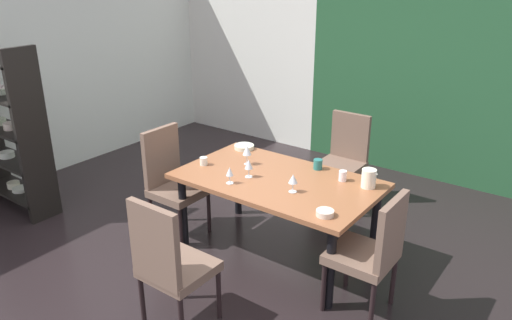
% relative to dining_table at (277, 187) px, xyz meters
% --- Properties ---
extents(ground_plane, '(6.03, 6.15, 0.02)m').
position_rel_dining_table_xyz_m(ground_plane, '(-0.34, -0.55, -0.65)').
color(ground_plane, black).
extents(back_panel_interior, '(2.28, 0.10, 2.53)m').
position_rel_dining_table_xyz_m(back_panel_interior, '(-2.21, 2.48, 0.62)').
color(back_panel_interior, silver).
rests_on(back_panel_interior, ground_plane).
extents(garden_window_panel, '(3.75, 0.10, 2.53)m').
position_rel_dining_table_xyz_m(garden_window_panel, '(0.80, 2.48, 0.62)').
color(garden_window_panel, '#23512F').
rests_on(garden_window_panel, ground_plane).
extents(dining_table, '(1.68, 0.99, 0.72)m').
position_rel_dining_table_xyz_m(dining_table, '(0.00, 0.00, 0.00)').
color(dining_table, '#955A38').
rests_on(dining_table, ground_plane).
extents(chair_head_far, '(0.44, 0.45, 0.97)m').
position_rel_dining_table_xyz_m(chair_head_far, '(0.00, 1.24, -0.11)').
color(chair_head_far, brown).
rests_on(chair_head_far, ground_plane).
extents(chair_right_near, '(0.44, 0.44, 0.95)m').
position_rel_dining_table_xyz_m(chair_right_near, '(0.99, -0.26, -0.11)').
color(chair_right_near, brown).
rests_on(chair_right_near, ground_plane).
extents(chair_left_near, '(0.45, 0.44, 1.02)m').
position_rel_dining_table_xyz_m(chair_left_near, '(-1.00, -0.26, -0.09)').
color(chair_left_near, brown).
rests_on(chair_left_near, ground_plane).
extents(chair_head_near, '(0.44, 0.44, 1.01)m').
position_rel_dining_table_xyz_m(chair_head_near, '(-0.03, -1.24, -0.09)').
color(chair_head_near, brown).
rests_on(chair_head_near, ground_plane).
extents(display_shelf, '(0.99, 0.33, 1.71)m').
position_rel_dining_table_xyz_m(display_shelf, '(-2.71, -0.84, 0.22)').
color(display_shelf, black).
rests_on(display_shelf, ground_plane).
extents(wine_glass_east, '(0.08, 0.08, 0.18)m').
position_rel_dining_table_xyz_m(wine_glass_east, '(-0.40, 0.10, 0.21)').
color(wine_glass_east, silver).
rests_on(wine_glass_east, dining_table).
extents(wine_glass_near_window, '(0.07, 0.07, 0.16)m').
position_rel_dining_table_xyz_m(wine_glass_near_window, '(-0.21, -0.12, 0.19)').
color(wine_glass_near_window, silver).
rests_on(wine_glass_near_window, dining_table).
extents(wine_glass_front, '(0.07, 0.07, 0.15)m').
position_rel_dining_table_xyz_m(wine_glass_front, '(0.24, -0.15, 0.19)').
color(wine_glass_front, silver).
rests_on(wine_glass_front, dining_table).
extents(wine_glass_north, '(0.06, 0.06, 0.14)m').
position_rel_dining_table_xyz_m(wine_glass_north, '(-0.26, -0.31, 0.18)').
color(wine_glass_north, silver).
rests_on(wine_glass_north, dining_table).
extents(serving_bowl_rear, '(0.13, 0.13, 0.04)m').
position_rel_dining_table_xyz_m(serving_bowl_rear, '(0.64, -0.34, 0.10)').
color(serving_bowl_rear, beige).
rests_on(serving_bowl_rear, dining_table).
extents(serving_bowl_right, '(0.19, 0.19, 0.04)m').
position_rel_dining_table_xyz_m(serving_bowl_right, '(-0.66, 0.40, 0.10)').
color(serving_bowl_right, silver).
rests_on(serving_bowl_right, dining_table).
extents(cup_south, '(0.07, 0.07, 0.09)m').
position_rel_dining_table_xyz_m(cup_south, '(0.46, 0.28, 0.13)').
color(cup_south, white).
rests_on(cup_south, dining_table).
extents(cup_corner, '(0.08, 0.08, 0.09)m').
position_rel_dining_table_xyz_m(cup_corner, '(0.17, 0.38, 0.13)').
color(cup_corner, '#256E69').
rests_on(cup_corner, dining_table).
extents(cup_left, '(0.07, 0.07, 0.07)m').
position_rel_dining_table_xyz_m(cup_left, '(-0.70, -0.14, 0.12)').
color(cup_left, white).
rests_on(cup_left, dining_table).
extents(pitcher_center, '(0.13, 0.12, 0.16)m').
position_rel_dining_table_xyz_m(pitcher_center, '(0.69, 0.29, 0.16)').
color(pitcher_center, white).
rests_on(pitcher_center, dining_table).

